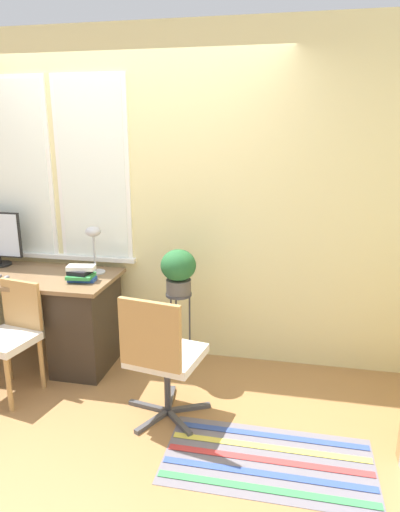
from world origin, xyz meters
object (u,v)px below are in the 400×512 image
(potted_plant, at_px, (178,269))
(book_stack, at_px, (81,274))
(mouse, at_px, (7,278))
(plant_stand, at_px, (179,308))
(desk_chair_wooden, at_px, (11,334))
(desk_lamp, at_px, (94,240))
(office_chair_swivel, at_px, (162,355))

(potted_plant, bearing_deg, book_stack, -171.91)
(mouse, relative_size, potted_plant, 0.18)
(mouse, distance_m, plant_stand, 1.38)
(book_stack, bearing_deg, desk_chair_wooden, -134.37)
(mouse, height_order, plant_stand, mouse)
(desk_lamp, distance_m, desk_chair_wooden, 0.94)
(desk_lamp, relative_size, plant_stand, 0.57)
(desk_chair_wooden, height_order, plant_stand, desk_chair_wooden)
(desk_lamp, relative_size, book_stack, 1.70)
(office_chair_swivel, bearing_deg, desk_lamp, -33.59)
(office_chair_swivel, height_order, potted_plant, potted_plant)
(desk_lamp, distance_m, office_chair_swivel, 1.21)
(plant_stand, bearing_deg, potted_plant, 180.00)
(mouse, height_order, potted_plant, potted_plant)
(plant_stand, bearing_deg, office_chair_swivel, -86.10)
(mouse, height_order, office_chair_swivel, office_chair_swivel)
(desk_lamp, bearing_deg, book_stack, -95.95)
(desk_chair_wooden, distance_m, plant_stand, 1.26)
(book_stack, height_order, desk_chair_wooden, book_stack)
(desk_lamp, height_order, book_stack, desk_lamp)
(book_stack, relative_size, office_chair_swivel, 0.25)
(desk_lamp, height_order, office_chair_swivel, desk_lamp)
(potted_plant, bearing_deg, plant_stand, 0.00)
(desk_lamp, height_order, potted_plant, desk_lamp)
(office_chair_swivel, height_order, plant_stand, office_chair_swivel)
(plant_stand, bearing_deg, book_stack, -171.91)
(desk_lamp, bearing_deg, potted_plant, -8.45)
(book_stack, relative_size, potted_plant, 0.66)
(desk_lamp, xyz_separation_m, plant_stand, (0.73, -0.11, -0.48))
(office_chair_swivel, xyz_separation_m, potted_plant, (-0.04, 0.63, 0.40))
(mouse, relative_size, desk_chair_wooden, 0.07)
(book_stack, xyz_separation_m, plant_stand, (0.76, 0.11, -0.26))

